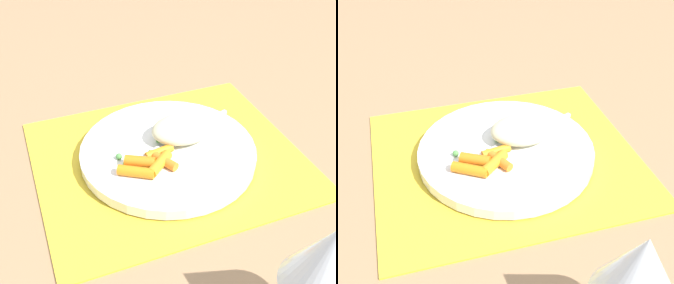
# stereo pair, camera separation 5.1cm
# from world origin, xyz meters

# --- Properties ---
(ground_plane) EXTENTS (2.40, 2.40, 0.00)m
(ground_plane) POSITION_xyz_m (0.00, 0.00, 0.00)
(ground_plane) COLOR #997551
(placemat) EXTENTS (0.40, 0.35, 0.01)m
(placemat) POSITION_xyz_m (0.00, 0.00, 0.00)
(placemat) COLOR gold
(placemat) RESTS_ON ground_plane
(plate) EXTENTS (0.27, 0.27, 0.02)m
(plate) POSITION_xyz_m (0.00, 0.00, 0.01)
(plate) COLOR white
(plate) RESTS_ON placemat
(rice_mound) EXTENTS (0.10, 0.07, 0.04)m
(rice_mound) POSITION_xyz_m (-0.03, -0.01, 0.04)
(rice_mound) COLOR beige
(rice_mound) RESTS_ON plate
(carrot_portion) EXTENTS (0.10, 0.06, 0.02)m
(carrot_portion) POSITION_xyz_m (0.04, 0.03, 0.03)
(carrot_portion) COLOR orange
(carrot_portion) RESTS_ON plate
(pea_scatter) EXTENTS (0.08, 0.07, 0.01)m
(pea_scatter) POSITION_xyz_m (0.04, 0.01, 0.03)
(pea_scatter) COLOR #4E9546
(pea_scatter) RESTS_ON plate
(fork) EXTENTS (0.18, 0.09, 0.01)m
(fork) POSITION_xyz_m (-0.02, -0.01, 0.03)
(fork) COLOR silver
(fork) RESTS_ON plate
(wine_glass) EXTENTS (0.08, 0.08, 0.16)m
(wine_glass) POSITION_xyz_m (-0.03, 0.31, 0.11)
(wine_glass) COLOR silver
(wine_glass) RESTS_ON ground_plane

